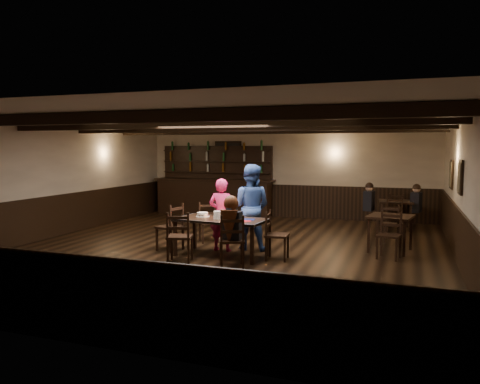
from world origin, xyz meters
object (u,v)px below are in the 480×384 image
(chair_near_right, at_px, (232,237))
(man_blue, at_px, (250,207))
(cake, at_px, (203,215))
(dining_table, at_px, (221,222))
(chair_near_left, at_px, (179,233))
(bar_counter, at_px, (214,192))
(woman_pink, at_px, (222,215))

(chair_near_right, distance_m, man_blue, 1.64)
(man_blue, relative_size, cake, 6.43)
(dining_table, bearing_deg, chair_near_right, -56.31)
(chair_near_left, bearing_deg, dining_table, 56.95)
(chair_near_left, bearing_deg, chair_near_right, 0.58)
(dining_table, bearing_deg, bar_counter, 114.12)
(woman_pink, bearing_deg, chair_near_right, 118.36)
(man_blue, distance_m, bar_counter, 5.27)
(dining_table, xyz_separation_m, chair_near_left, (-0.52, -0.80, -0.12))
(woman_pink, height_order, bar_counter, bar_counter)
(dining_table, bearing_deg, cake, 166.12)
(woman_pink, bearing_deg, cake, 51.63)
(dining_table, relative_size, woman_pink, 1.22)
(chair_near_left, distance_m, woman_pink, 1.33)
(dining_table, xyz_separation_m, bar_counter, (-2.38, 5.31, 0.04))
(woman_pink, xyz_separation_m, cake, (-0.27, -0.36, 0.03))
(chair_near_right, xyz_separation_m, bar_counter, (-2.90, 6.10, 0.16))
(man_blue, bearing_deg, cake, 39.78)
(chair_near_left, height_order, chair_near_right, chair_near_left)
(cake, bearing_deg, woman_pink, 52.47)
(man_blue, bearing_deg, chair_near_left, 60.49)
(woman_pink, distance_m, cake, 0.45)
(chair_near_right, relative_size, woman_pink, 0.64)
(dining_table, height_order, woman_pink, woman_pink)
(chair_near_left, distance_m, bar_counter, 6.39)
(bar_counter, bearing_deg, woman_pink, -65.56)
(chair_near_left, height_order, woman_pink, woman_pink)
(dining_table, relative_size, cake, 6.58)
(dining_table, distance_m, chair_near_left, 0.96)
(woman_pink, distance_m, man_blue, 0.63)
(bar_counter, bearing_deg, dining_table, -65.88)
(chair_near_right, distance_m, cake, 1.35)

